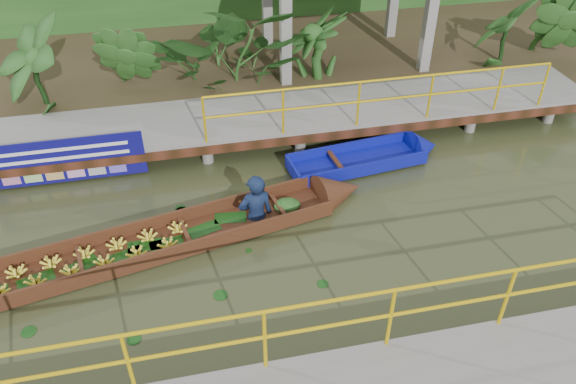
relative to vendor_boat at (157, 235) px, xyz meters
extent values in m
plane|color=#32361B|center=(2.10, -0.19, -0.29)|extent=(80.00, 80.00, 0.00)
cube|color=#302418|center=(2.10, 7.31, -0.06)|extent=(30.00, 8.00, 0.45)
cube|color=slate|center=(2.10, 3.31, 0.21)|extent=(16.00, 2.00, 0.15)
cube|color=black|center=(2.10, 2.31, 0.13)|extent=(16.00, 0.12, 0.18)
cylinder|color=gold|center=(4.85, 2.36, 1.29)|extent=(7.50, 0.05, 0.05)
cylinder|color=gold|center=(4.85, 2.36, 0.84)|extent=(7.50, 0.05, 0.05)
cylinder|color=gold|center=(4.85, 2.36, 0.79)|extent=(0.05, 0.05, 1.00)
cylinder|color=slate|center=(-1.90, 2.51, -0.07)|extent=(0.24, 0.24, 0.55)
cylinder|color=slate|center=(-1.90, 4.11, -0.07)|extent=(0.24, 0.24, 0.55)
cylinder|color=slate|center=(0.10, 2.51, -0.07)|extent=(0.24, 0.24, 0.55)
cylinder|color=slate|center=(0.10, 4.11, -0.07)|extent=(0.24, 0.24, 0.55)
cylinder|color=slate|center=(2.10, 2.51, -0.07)|extent=(0.24, 0.24, 0.55)
cylinder|color=slate|center=(2.10, 4.11, -0.07)|extent=(0.24, 0.24, 0.55)
cylinder|color=slate|center=(4.10, 2.51, -0.07)|extent=(0.24, 0.24, 0.55)
cylinder|color=slate|center=(4.10, 4.11, -0.07)|extent=(0.24, 0.24, 0.55)
cylinder|color=slate|center=(6.10, 2.51, -0.07)|extent=(0.24, 0.24, 0.55)
cylinder|color=slate|center=(6.10, 4.11, -0.07)|extent=(0.24, 0.24, 0.55)
cylinder|color=slate|center=(8.10, 2.51, -0.07)|extent=(0.24, 0.24, 0.55)
cylinder|color=slate|center=(8.10, 4.11, -0.07)|extent=(0.24, 0.24, 0.55)
cylinder|color=slate|center=(2.10, 2.51, -0.07)|extent=(0.24, 0.24, 0.55)
cylinder|color=gold|center=(3.10, -3.24, 1.36)|extent=(10.00, 0.05, 0.05)
cylinder|color=gold|center=(3.10, -3.24, 0.91)|extent=(10.00, 0.05, 0.05)
cylinder|color=gold|center=(3.10, -3.24, 0.86)|extent=(0.05, 0.05, 1.00)
cube|color=slate|center=(3.30, 4.91, 1.31)|extent=(0.25, 0.25, 2.80)
cube|color=slate|center=(6.90, 4.91, 1.31)|extent=(0.25, 0.25, 2.80)
cube|color=slate|center=(3.30, 7.31, 1.31)|extent=(0.25, 0.25, 2.80)
cube|color=#38180F|center=(-0.40, -0.09, -0.23)|extent=(7.14, 2.35, 0.05)
cube|color=#38180F|center=(-0.49, 0.35, -0.11)|extent=(6.96, 1.53, 0.30)
cube|color=#38180F|center=(-0.31, -0.52, -0.11)|extent=(6.96, 1.53, 0.30)
cone|color=#38180F|center=(3.47, 0.74, -0.16)|extent=(1.05, 1.02, 0.85)
ellipsoid|color=#1A4416|center=(2.38, 0.51, -0.15)|extent=(0.57, 0.49, 0.23)
imported|color=#101C3B|center=(1.77, 0.38, 0.69)|extent=(0.71, 0.51, 1.80)
cube|color=#0D1290|center=(4.11, 1.65, -0.19)|extent=(2.89, 1.19, 0.09)
cube|color=#0D1290|center=(4.05, 2.07, -0.08)|extent=(2.79, 0.41, 0.28)
cube|color=#0D1290|center=(4.16, 1.23, -0.08)|extent=(2.79, 0.41, 0.28)
cube|color=#0D1290|center=(2.71, 1.47, -0.08)|extent=(0.16, 0.84, 0.28)
cone|color=#0D1290|center=(5.68, 1.85, -0.14)|extent=(0.65, 0.85, 0.79)
cube|color=black|center=(3.64, 1.59, -0.04)|extent=(0.20, 0.85, 0.05)
cube|color=#0F0C64|center=(-1.68, 2.29, 0.26)|extent=(3.07, 0.03, 0.96)
cube|color=white|center=(-1.68, 2.27, 0.53)|extent=(2.49, 0.01, 0.07)
cube|color=white|center=(-1.68, 2.27, 0.33)|extent=(2.49, 0.01, 0.07)
imported|color=#1A4416|center=(-2.39, 5.11, 1.14)|extent=(1.57, 1.57, 1.96)
imported|color=#1A4416|center=(-0.39, 5.11, 1.14)|extent=(1.57, 1.57, 1.96)
imported|color=#1A4416|center=(2.11, 5.11, 1.14)|extent=(1.57, 1.57, 1.96)
imported|color=#1A4416|center=(4.11, 5.11, 1.14)|extent=(1.57, 1.57, 1.96)
imported|color=#1A4416|center=(9.11, 5.11, 1.14)|extent=(1.57, 1.57, 1.96)
imported|color=#1A4416|center=(10.61, 5.11, 1.14)|extent=(1.57, 1.57, 1.96)
camera|label=1|loc=(0.66, -7.52, 6.33)|focal=35.00mm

